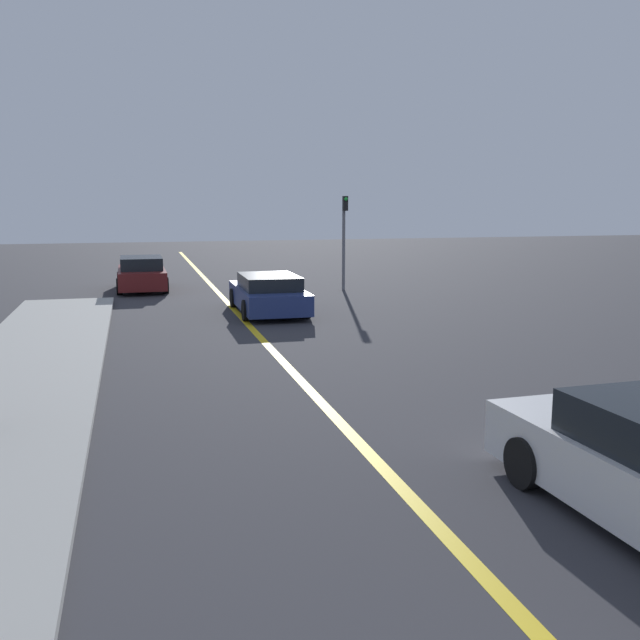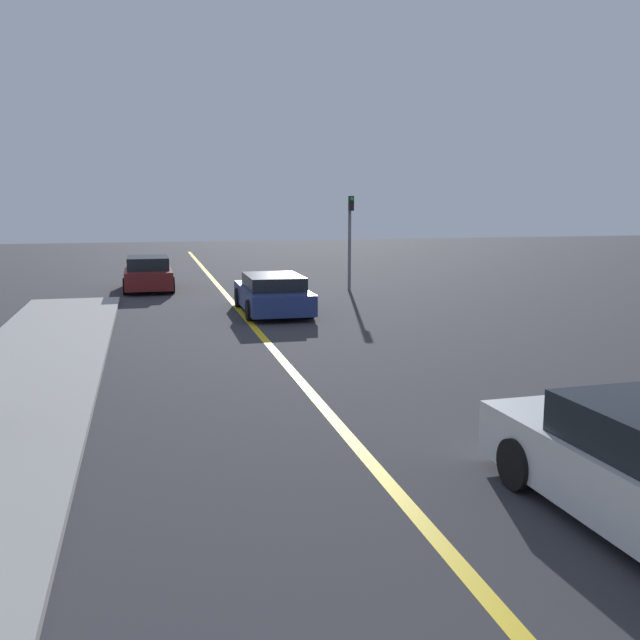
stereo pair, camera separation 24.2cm
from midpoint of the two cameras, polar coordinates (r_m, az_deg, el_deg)
road_center_line at (r=18.96m, az=-5.58°, el=-0.95°), size 0.20×60.00×0.01m
sidewalk_left at (r=13.58m, az=-23.94°, el=-5.76°), size 2.88×25.08×0.12m
car_ahead_center at (r=22.05m, az=-4.47°, el=2.09°), size 2.01×4.43×1.19m
car_far_distant at (r=28.35m, az=-14.31°, el=3.58°), size 1.89×4.05×1.30m
traffic_light at (r=27.37m, az=1.69°, el=7.04°), size 0.18×0.40×3.59m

